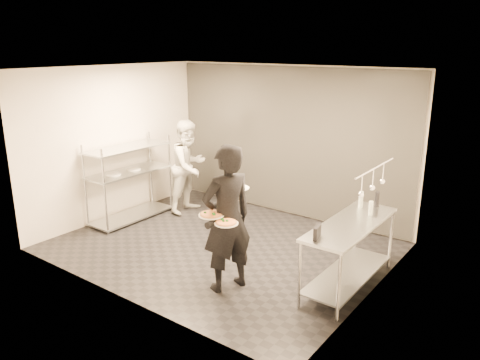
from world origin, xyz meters
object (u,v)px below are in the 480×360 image
Objects in this scene: prep_counter at (350,244)px; bottle_dark at (377,199)px; chef at (189,166)px; bottle_clear at (371,208)px; salad_plate at (238,187)px; pos_monitor at (317,232)px; waiter at (227,219)px; pizza_plate_near at (211,214)px; pass_rack at (129,179)px; pizza_plate_far at (226,223)px; bottle_green at (361,200)px.

prep_counter is 0.90m from bottle_dark.
chef reaches higher than bottle_clear.
prep_counter is at bearing 28.10° from salad_plate.
prep_counter is at bearing 66.71° from pos_monitor.
waiter is at bearing -131.11° from chef.
salad_plate is at bearing 81.48° from pizza_plate_near.
waiter is (3.05, -0.98, 0.22)m from pass_rack.
pizza_plate_far is 1.34× the size of pos_monitor.
prep_counter is 0.58m from bottle_clear.
bottle_dark reaches higher than pizza_plate_near.
pos_monitor is at bearing -99.46° from prep_counter.
chef is at bearing 172.01° from bottle_clear.
pass_rack reaches higher than salad_plate.
chef is 5.88× the size of salad_plate.
pizza_plate_near is at bearing -134.94° from chef.
pass_rack is 0.89× the size of prep_counter.
salad_plate reaches higher than pizza_plate_far.
pizza_plate_far is (0.25, -0.01, -0.05)m from pizza_plate_near.
prep_counter is 1.65m from waiter.
prep_counter is at bearing 148.19° from waiter.
bottle_clear reaches higher than prep_counter.
chef is (-2.45, 1.94, -0.09)m from waiter.
pos_monitor is at bearing 19.55° from pizza_plate_near.
bottle_dark reaches higher than prep_counter.
bottle_green reaches higher than pizza_plate_near.
bottle_clear is (0.23, -0.21, -0.02)m from bottle_green.
salad_plate reaches higher than bottle_green.
pass_rack is at bearing -87.09° from waiter.
chef is (-3.73, 0.96, 0.27)m from prep_counter.
bottle_dark reaches higher than pos_monitor.
prep_counter is 7.65× the size of bottle_green.
pizza_plate_far is (0.14, -0.20, 0.04)m from waiter.
pos_monitor is at bearing -100.41° from bottle_clear.
chef is 5.95× the size of pizza_plate_far.
bottle_dark is at bearing 70.45° from pos_monitor.
pizza_plate_near reaches higher than prep_counter.
waiter reaches higher than pizza_plate_near.
chef is at bearing 145.46° from salad_plate.
waiter is 3.13m from chef.
pass_rack is 3.21m from waiter.
chef is at bearing 177.56° from bottle_dark.
pos_monitor is at bearing 123.42° from waiter.
salad_plate is 1.29× the size of bottle_green.
waiter is (-1.28, -0.98, 0.36)m from prep_counter.
pizza_plate_far is at bearing -2.03° from pizza_plate_near.
prep_counter is 0.91× the size of waiter.
pizza_plate_near is at bearing 177.97° from pizza_plate_far.
pizza_plate_near is 1.34m from pos_monitor.
bottle_clear is at bearing 38.71° from salad_plate.
salad_plate is (0.07, 0.47, 0.27)m from pizza_plate_near.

